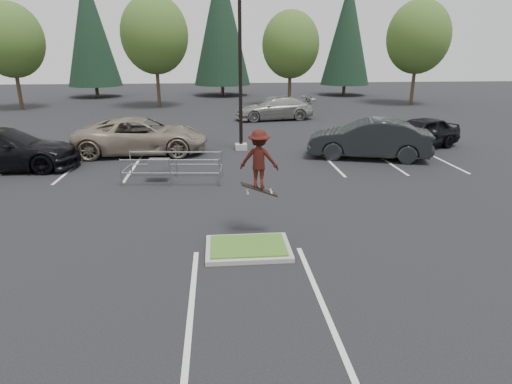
{
  "coord_description": "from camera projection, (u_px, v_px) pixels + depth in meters",
  "views": [
    {
      "loc": [
        -0.71,
        -10.13,
        5.0
      ],
      "look_at": [
        0.34,
        1.5,
        1.11
      ],
      "focal_mm": 30.0,
      "sensor_mm": 36.0,
      "label": 1
    }
  ],
  "objects": [
    {
      "name": "ground",
      "position": [
        248.0,
        250.0,
        11.21
      ],
      "size": [
        120.0,
        120.0,
        0.0
      ],
      "primitive_type": "plane",
      "color": "black",
      "rests_on": "ground"
    },
    {
      "name": "grass_median",
      "position": [
        248.0,
        248.0,
        11.19
      ],
      "size": [
        2.2,
        1.6,
        0.16
      ],
      "color": "gray",
      "rests_on": "ground"
    },
    {
      "name": "stall_lines",
      "position": [
        203.0,
        184.0,
        16.79
      ],
      "size": [
        22.62,
        17.6,
        0.01
      ],
      "color": "silver",
      "rests_on": "ground"
    },
    {
      "name": "light_pole",
      "position": [
        240.0,
        59.0,
        21.15
      ],
      "size": [
        0.7,
        0.6,
        10.12
      ],
      "color": "gray",
      "rests_on": "ground"
    },
    {
      "name": "decid_a",
      "position": [
        11.0,
        43.0,
        36.29
      ],
      "size": [
        5.44,
        5.44,
        8.91
      ],
      "color": "#38281C",
      "rests_on": "ground"
    },
    {
      "name": "decid_b",
      "position": [
        155.0,
        37.0,
        37.64
      ],
      "size": [
        5.89,
        5.89,
        9.64
      ],
      "color": "#38281C",
      "rests_on": "ground"
    },
    {
      "name": "decid_c",
      "position": [
        290.0,
        47.0,
        38.25
      ],
      "size": [
        5.12,
        5.12,
        8.38
      ],
      "color": "#38281C",
      "rests_on": "ground"
    },
    {
      "name": "decid_d",
      "position": [
        418.0,
        39.0,
        39.54
      ],
      "size": [
        5.76,
        5.76,
        9.43
      ],
      "color": "#38281C",
      "rests_on": "ground"
    },
    {
      "name": "conif_a",
      "position": [
        90.0,
        29.0,
        45.57
      ],
      "size": [
        5.72,
        5.72,
        13.0
      ],
      "color": "#38281C",
      "rests_on": "ground"
    },
    {
      "name": "conif_b",
      "position": [
        221.0,
        23.0,
        47.0
      ],
      "size": [
        6.38,
        6.38,
        14.5
      ],
      "color": "#38281C",
      "rests_on": "ground"
    },
    {
      "name": "conif_c",
      "position": [
        347.0,
        32.0,
        47.56
      ],
      "size": [
        5.5,
        5.5,
        12.5
      ],
      "color": "#38281C",
      "rests_on": "ground"
    },
    {
      "name": "cart_corral",
      "position": [
        162.0,
        165.0,
        16.91
      ],
      "size": [
        3.93,
        1.71,
        1.08
      ],
      "rotation": [
        0.0,
        0.0,
        -0.09
      ],
      "color": "gray",
      "rests_on": "ground"
    },
    {
      "name": "skateboarder",
      "position": [
        259.0,
        160.0,
        11.5
      ],
      "size": [
        1.15,
        0.82,
        1.88
      ],
      "rotation": [
        0.0,
        0.0,
        2.91
      ],
      "color": "black",
      "rests_on": "ground"
    },
    {
      "name": "car_l_tan",
      "position": [
        142.0,
        136.0,
        21.41
      ],
      "size": [
        6.51,
        3.05,
        1.8
      ],
      "primitive_type": "imported",
      "rotation": [
        0.0,
        0.0,
        1.58
      ],
      "color": "gray",
      "rests_on": "ground"
    },
    {
      "name": "car_l_black",
      "position": [
        4.0,
        149.0,
        18.56
      ],
      "size": [
        6.21,
        2.53,
        1.8
      ],
      "primitive_type": "imported",
      "rotation": [
        0.0,
        0.0,
        1.57
      ],
      "color": "black",
      "rests_on": "ground"
    },
    {
      "name": "car_r_charc",
      "position": [
        369.0,
        139.0,
        20.5
      ],
      "size": [
        6.05,
        3.52,
        1.88
      ],
      "primitive_type": "imported",
      "rotation": [
        0.0,
        0.0,
        4.43
      ],
      "color": "black",
      "rests_on": "ground"
    },
    {
      "name": "car_r_black",
      "position": [
        420.0,
        133.0,
        22.67
      ],
      "size": [
        5.21,
        3.8,
        1.65
      ],
      "primitive_type": "imported",
      "rotation": [
        0.0,
        0.0,
        5.15
      ],
      "color": "black",
      "rests_on": "ground"
    },
    {
      "name": "car_far_silver",
      "position": [
        275.0,
        108.0,
        31.97
      ],
      "size": [
        6.09,
        3.19,
        1.69
      ],
      "primitive_type": "imported",
      "rotation": [
        0.0,
        0.0,
        4.86
      ],
      "color": "gray",
      "rests_on": "ground"
    }
  ]
}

